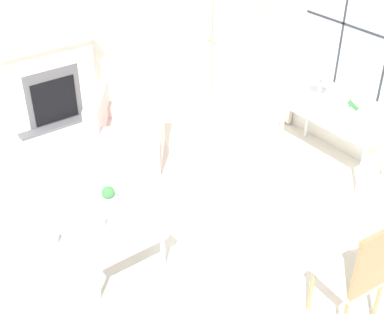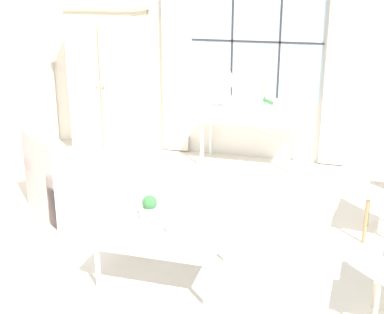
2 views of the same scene
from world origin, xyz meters
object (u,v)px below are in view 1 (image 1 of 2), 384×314
at_px(side_chair_wooden, 361,271).
at_px(potted_plant_small, 108,196).
at_px(armchair_upholstered, 125,138).
at_px(potted_orchid, 351,103).
at_px(fireplace, 49,79).
at_px(table_lamp, 323,69).
at_px(coffee_table, 105,224).
at_px(console_table, 337,116).
at_px(armoire, 227,35).
at_px(pillar_candle, 101,224).

height_order(side_chair_wooden, potted_plant_small, side_chair_wooden).
distance_m(armchair_upholstered, potted_plant_small, 1.50).
distance_m(potted_orchid, potted_plant_small, 2.87).
height_order(fireplace, table_lamp, fireplace).
bearing_deg(coffee_table, table_lamp, 92.29).
relative_size(potted_orchid, side_chair_wooden, 0.36).
bearing_deg(side_chair_wooden, coffee_table, -147.54).
height_order(console_table, side_chair_wooden, side_chair_wooden).
bearing_deg(armoire, pillar_candle, -57.82).
distance_m(fireplace, armoire, 2.49).
xyz_separation_m(armchair_upholstered, side_chair_wooden, (3.31, 0.21, 0.32)).
distance_m(coffee_table, pillar_candle, 0.15).
bearing_deg(armchair_upholstered, coffee_table, -36.49).
relative_size(table_lamp, coffee_table, 0.51).
bearing_deg(potted_orchid, side_chair_wooden, -47.39).
height_order(armchair_upholstered, side_chair_wooden, side_chair_wooden).
distance_m(side_chair_wooden, pillar_candle, 2.26).
bearing_deg(fireplace, console_table, 37.45).
bearing_deg(armchair_upholstered, pillar_candle, -36.78).
xyz_separation_m(fireplace, coffee_table, (2.76, -0.69, -0.26)).
xyz_separation_m(side_chair_wooden, potted_plant_small, (-2.11, -1.08, -0.07)).
bearing_deg(armoire, armchair_upholstered, -76.93).
height_order(fireplace, pillar_candle, fireplace).
relative_size(side_chair_wooden, coffee_table, 1.09).
height_order(fireplace, side_chair_wooden, fireplace).
bearing_deg(potted_plant_small, pillar_candle, -40.39).
xyz_separation_m(armoire, pillar_candle, (1.92, -3.04, -0.54)).
relative_size(armoire, pillar_candle, 14.62).
bearing_deg(coffee_table, fireplace, 165.87).
distance_m(armoire, table_lamp, 1.72).
bearing_deg(console_table, table_lamp, 177.89).
bearing_deg(armchair_upholstered, potted_plant_small, -35.93).
relative_size(armchair_upholstered, side_chair_wooden, 1.09).
relative_size(console_table, table_lamp, 2.57).
height_order(potted_orchid, armchair_upholstered, potted_orchid).
height_order(armoire, table_lamp, armoire).
height_order(console_table, potted_plant_small, console_table).
xyz_separation_m(coffee_table, potted_plant_small, (-0.18, 0.15, 0.15)).
height_order(console_table, pillar_candle, console_table).
bearing_deg(console_table, fireplace, -142.55).
height_order(coffee_table, pillar_candle, pillar_candle).
bearing_deg(fireplace, side_chair_wooden, 6.49).
bearing_deg(armchair_upholstered, potted_orchid, 48.15).
distance_m(table_lamp, armchair_upholstered, 2.47).
bearing_deg(pillar_candle, fireplace, 164.88).
height_order(fireplace, armchair_upholstered, fireplace).
relative_size(armoire, armchair_upholstered, 1.73).
height_order(armoire, potted_orchid, armoire).
relative_size(potted_orchid, armchair_upholstered, 0.33).
bearing_deg(armoire, potted_orchid, -0.63).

